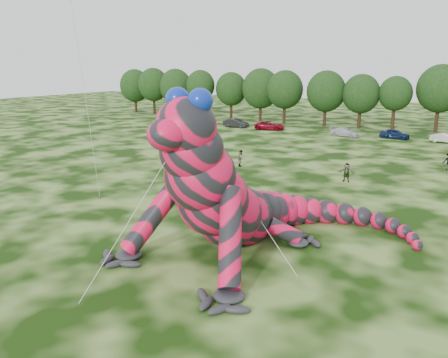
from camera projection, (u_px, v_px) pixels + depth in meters
name	position (u px, v px, depth m)	size (l,w,h in m)	color
ground	(192.00, 261.00, 23.46)	(240.00, 240.00, 0.00)	#16330A
inflatable_gecko	(243.00, 166.00, 24.99)	(15.58, 18.50, 9.25)	#E90F42
tree_0	(135.00, 91.00, 98.16)	(6.91, 6.22, 9.51)	black
tree_1	(154.00, 91.00, 94.17)	(6.74, 6.07, 9.81)	black
tree_2	(176.00, 92.00, 92.25)	(7.04, 6.34, 9.64)	black
tree_3	(201.00, 94.00, 87.37)	(5.81, 5.23, 9.44)	black
tree_4	(231.00, 96.00, 85.91)	(6.22, 5.60, 9.06)	black
tree_5	(261.00, 95.00, 82.48)	(7.16, 6.44, 9.80)	black
tree_6	(285.00, 97.00, 78.38)	(6.52, 5.86, 9.49)	black
tree_7	(326.00, 99.00, 74.93)	(6.68, 6.01, 9.48)	black
tree_8	(361.00, 101.00, 72.35)	(6.14, 5.53, 8.94)	black
tree_9	(394.00, 103.00, 70.17)	(5.27, 4.74, 8.68)	black
tree_10	(439.00, 99.00, 67.96)	(7.09, 6.38, 10.50)	black
car_0	(190.00, 119.00, 80.91)	(1.49, 3.69, 1.26)	white
car_1	(236.00, 123.00, 74.46)	(1.56, 4.49, 1.48)	black
car_2	(270.00, 126.00, 71.56)	(2.29, 4.97, 1.38)	maroon
car_3	(345.00, 132.00, 64.89)	(1.77, 4.35, 1.26)	silver
car_4	(395.00, 134.00, 62.80)	(1.66, 4.13, 1.41)	#0E1D44
car_5	(446.00, 138.00, 59.48)	(1.34, 3.84, 1.27)	beige
spectator_0	(208.00, 158.00, 44.96)	(0.69, 0.45, 1.89)	gray
spectator_1	(241.00, 158.00, 45.45)	(0.84, 0.65, 1.72)	gray
spectator_4	(207.00, 132.00, 62.64)	(0.91, 0.60, 1.87)	gray
spectator_5	(347.00, 172.00, 39.44)	(1.59, 0.51, 1.71)	gray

